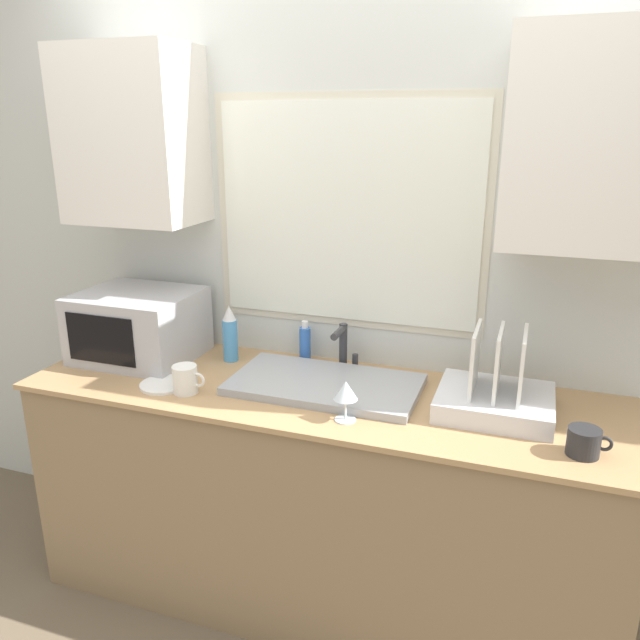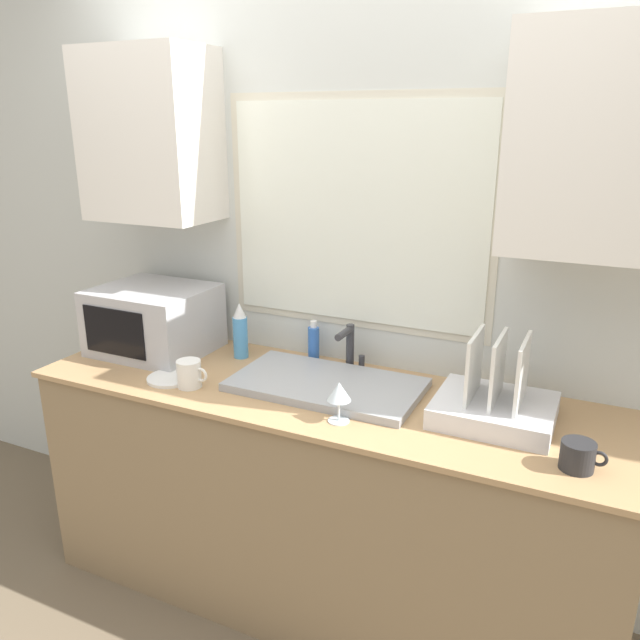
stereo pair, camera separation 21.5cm
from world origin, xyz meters
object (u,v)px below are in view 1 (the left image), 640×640
object	(u,v)px
dish_rack	(495,396)
wine_glass	(346,392)
microwave	(139,325)
soap_bottle	(305,343)
mug_near_sink	(186,379)
faucet	(343,344)
spray_bottle	(230,334)

from	to	relation	value
dish_rack	wine_glass	xyz separation A→B (m)	(-0.45, -0.23, 0.04)
microwave	soap_bottle	bearing A→B (deg)	15.57
mug_near_sink	wine_glass	xyz separation A→B (m)	(0.61, -0.02, 0.05)
dish_rack	mug_near_sink	size ratio (longest dim) A/B	3.03
microwave	wine_glass	distance (m)	1.01
faucet	mug_near_sink	bearing A→B (deg)	-139.06
faucet	soap_bottle	distance (m)	0.18
microwave	spray_bottle	xyz separation A→B (m)	(0.37, 0.09, -0.03)
mug_near_sink	soap_bottle	bearing A→B (deg)	55.97
dish_rack	wine_glass	bearing A→B (deg)	-153.62
faucet	microwave	bearing A→B (deg)	-169.62
wine_glass	dish_rack	bearing A→B (deg)	26.38
soap_bottle	wine_glass	world-z (taller)	soap_bottle
spray_bottle	mug_near_sink	distance (m)	0.35
spray_bottle	soap_bottle	bearing A→B (deg)	18.51
spray_bottle	dish_rack	bearing A→B (deg)	-7.16
microwave	wine_glass	world-z (taller)	microwave
faucet	soap_bottle	size ratio (longest dim) A/B	1.07
microwave	mug_near_sink	bearing A→B (deg)	-34.69
faucet	wine_glass	size ratio (longest dim) A/B	1.31
faucet	mug_near_sink	distance (m)	0.62
dish_rack	mug_near_sink	world-z (taller)	dish_rack
microwave	mug_near_sink	size ratio (longest dim) A/B	3.69
spray_bottle	faucet	bearing A→B (deg)	8.05
microwave	wine_glass	size ratio (longest dim) A/B	3.34
faucet	spray_bottle	xyz separation A→B (m)	(-0.46, -0.07, 0.01)
soap_bottle	mug_near_sink	bearing A→B (deg)	-124.03
microwave	wine_glass	xyz separation A→B (m)	(0.97, -0.27, -0.04)
faucet	spray_bottle	bearing A→B (deg)	-171.95
spray_bottle	wine_glass	xyz separation A→B (m)	(0.60, -0.36, -0.01)
faucet	soap_bottle	world-z (taller)	faucet
faucet	spray_bottle	world-z (taller)	spray_bottle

